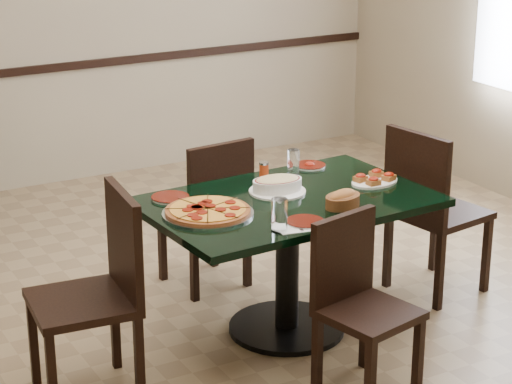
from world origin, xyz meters
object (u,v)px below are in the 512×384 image
lasagna_casserole (277,184)px  chair_far (211,206)px  bread_basket (343,199)px  chair_near (357,295)px  bruschetta_platter (375,179)px  main_table (288,231)px  pepperoni_pizza (208,211)px  chair_right (429,203)px  chair_left (101,283)px

lasagna_casserole → chair_far: bearing=106.4°
bread_basket → chair_near: bearing=-129.6°
chair_far → bruschetta_platter: (0.63, -0.70, 0.27)m
main_table → bread_basket: bread_basket is taller
pepperoni_pizza → bruschetta_platter: 1.00m
chair_far → bread_basket: 1.01m
main_table → chair_right: 0.95m
main_table → lasagna_casserole: (0.00, 0.11, 0.23)m
bruschetta_platter → chair_far: bearing=122.9°
chair_right → bruschetta_platter: 0.46m
main_table → pepperoni_pizza: pepperoni_pizza is taller
main_table → bruschetta_platter: bruschetta_platter is taller
chair_near → pepperoni_pizza: bearing=112.7°
pepperoni_pizza → bread_basket: bread_basket is taller
chair_far → bread_basket: size_ratio=3.84×
pepperoni_pizza → main_table: bearing=1.0°
chair_far → pepperoni_pizza: bearing=56.6°
pepperoni_pizza → bruschetta_platter: bruschetta_platter is taller
bread_basket → chair_far: bearing=90.8°
chair_far → chair_right: 1.24m
lasagna_casserole → bruschetta_platter: bearing=-6.0°
chair_right → bruschetta_platter: bearing=85.4°
lasagna_casserole → chair_right: bearing=1.4°
bruschetta_platter → chair_near: bearing=-139.4°
chair_right → chair_near: bearing=116.3°
main_table → chair_near: bearing=-94.1°
chair_left → lasagna_casserole: bearing=107.9°
chair_far → pepperoni_pizza: (-0.37, -0.70, 0.26)m
main_table → pepperoni_pizza: 0.51m
bread_basket → bruschetta_platter: bread_basket is taller
main_table → chair_right: (0.95, 0.02, -0.01)m
chair_far → bruschetta_platter: size_ratio=2.90×
main_table → chair_far: size_ratio=1.65×
bruschetta_platter → lasagna_casserole: bearing=158.0°
chair_near → pepperoni_pizza: 0.84m
main_table → lasagna_casserole: bearing=86.5°
chair_far → lasagna_casserole: (0.10, -0.58, 0.29)m
chair_left → chair_right: bearing=99.7°
main_table → chair_far: 0.70m
main_table → chair_near: 0.66m
chair_right → bruschetta_platter: size_ratio=3.16×
chair_left → bread_basket: bearing=90.4°
chair_near → bread_basket: 0.56m
bread_basket → chair_left: bearing=159.1°
chair_near → bruschetta_platter: (0.55, 0.64, 0.30)m
chair_right → lasagna_casserole: bearing=75.6°
chair_near → chair_left: (-1.06, 0.54, 0.09)m
chair_right → chair_left: (-2.02, -0.13, 0.00)m
pepperoni_pizza → lasagna_casserole: bearing=14.2°
chair_right → chair_left: chair_left is taller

